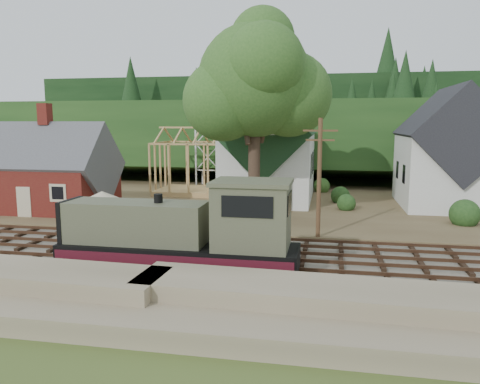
% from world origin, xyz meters
% --- Properties ---
extents(ground, '(140.00, 140.00, 0.00)m').
position_xyz_m(ground, '(0.00, 0.00, 0.00)').
color(ground, '#384C1E').
rests_on(ground, ground).
extents(embankment, '(64.00, 5.00, 1.60)m').
position_xyz_m(embankment, '(0.00, -8.50, 0.00)').
color(embankment, '#7F7259').
rests_on(embankment, ground).
extents(railroad_bed, '(64.00, 11.00, 0.16)m').
position_xyz_m(railroad_bed, '(0.00, 0.00, 0.08)').
color(railroad_bed, '#726B5B').
rests_on(railroad_bed, ground).
extents(village_flat, '(64.00, 26.00, 0.30)m').
position_xyz_m(village_flat, '(0.00, 18.00, 0.15)').
color(village_flat, brown).
rests_on(village_flat, ground).
extents(hillside, '(70.00, 28.96, 12.74)m').
position_xyz_m(hillside, '(0.00, 42.00, 0.00)').
color(hillside, '#1E3F19').
rests_on(hillside, ground).
extents(ridge, '(80.00, 20.00, 12.00)m').
position_xyz_m(ridge, '(0.00, 58.00, 0.00)').
color(ridge, black).
rests_on(ridge, ground).
extents(depot, '(10.80, 7.41, 9.00)m').
position_xyz_m(depot, '(-16.00, 11.00, 3.21)').
color(depot, '#5A1514').
rests_on(depot, village_flat).
extents(church, '(8.40, 15.17, 13.00)m').
position_xyz_m(church, '(2.00, 19.68, 5.18)').
color(church, silver).
rests_on(church, village_flat).
extents(farmhouse, '(8.40, 10.80, 10.60)m').
position_xyz_m(farmhouse, '(18.00, 19.00, 4.87)').
color(farmhouse, silver).
rests_on(farmhouse, village_flat).
extents(timber_frame, '(8.20, 6.20, 6.99)m').
position_xyz_m(timber_frame, '(-6.00, 22.00, 3.27)').
color(timber_frame, tan).
rests_on(timber_frame, village_flat).
extents(lattice_tower, '(3.20, 3.20, 12.12)m').
position_xyz_m(lattice_tower, '(-6.00, 28.00, 10.03)').
color(lattice_tower, silver).
rests_on(lattice_tower, village_flat).
extents(big_tree, '(10.90, 8.40, 14.70)m').
position_xyz_m(big_tree, '(2.17, 10.08, 10.22)').
color(big_tree, '#38281E').
rests_on(big_tree, village_flat).
extents(telegraph_pole_near, '(2.20, 0.28, 8.00)m').
position_xyz_m(telegraph_pole_near, '(7.00, 5.20, 4.25)').
color(telegraph_pole_near, '#4C331E').
rests_on(telegraph_pole_near, ground).
extents(locomotive, '(11.97, 2.99, 4.79)m').
position_xyz_m(locomotive, '(0.64, -3.00, 2.12)').
color(locomotive, black).
rests_on(locomotive, railroad_bed).
extents(car_blue, '(1.81, 3.29, 1.06)m').
position_xyz_m(car_blue, '(-3.25, 10.00, 0.83)').
color(car_blue, '#5CA7C7').
rests_on(car_blue, village_flat).
extents(car_green, '(3.40, 1.75, 1.07)m').
position_xyz_m(car_green, '(-19.15, 9.42, 0.83)').
color(car_green, '#8BB57D').
rests_on(car_green, village_flat).
extents(patio_set, '(2.29, 2.29, 2.55)m').
position_xyz_m(patio_set, '(-8.27, 5.50, 2.47)').
color(patio_set, silver).
rests_on(patio_set, village_flat).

